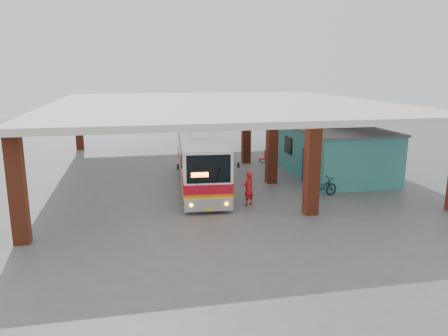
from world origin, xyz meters
name	(u,v)px	position (x,y,z in m)	size (l,w,h in m)	color
ground	(234,200)	(0.00, 0.00, 0.00)	(90.00, 90.00, 0.00)	#515154
brick_columns	(238,143)	(1.43, 5.00, 2.17)	(20.10, 21.60, 4.35)	maroon
canopy_roof	(219,104)	(0.50, 6.50, 4.50)	(21.00, 23.00, 0.30)	beige
shop_building	(334,151)	(7.49, 4.00, 1.56)	(5.20, 8.20, 3.11)	#2E7273
coach_bus	(200,159)	(-1.29, 3.23, 1.61)	(3.21, 11.25, 3.23)	silver
motorcycle	(322,187)	(4.70, -0.48, 0.53)	(0.70, 2.01, 1.05)	black
pedestrian	(249,189)	(0.50, -1.05, 0.85)	(0.62, 0.41, 1.71)	red
red_chair	(264,157)	(4.31, 8.82, 0.40)	(0.49, 0.49, 0.86)	red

